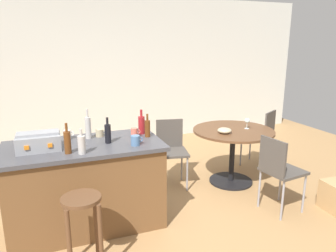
# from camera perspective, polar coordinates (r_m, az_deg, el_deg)

# --- Properties ---
(ground_plane) EXTENTS (8.80, 8.80, 0.00)m
(ground_plane) POSITION_cam_1_polar(r_m,az_deg,el_deg) (3.76, 0.13, -15.16)
(ground_plane) COLOR #A37A4C
(back_wall) EXTENTS (8.00, 0.10, 2.70)m
(back_wall) POSITION_cam_1_polar(r_m,az_deg,el_deg) (6.15, -9.92, 9.56)
(back_wall) COLOR beige
(back_wall) RESTS_ON ground_plane
(kitchen_island) EXTENTS (1.56, 0.79, 0.89)m
(kitchen_island) POSITION_cam_1_polar(r_m,az_deg,el_deg) (3.46, -14.33, -10.17)
(kitchen_island) COLOR brown
(kitchen_island) RESTS_ON ground_plane
(wooden_stool) EXTENTS (0.32, 0.32, 0.67)m
(wooden_stool) POSITION_cam_1_polar(r_m,az_deg,el_deg) (2.80, -14.97, -15.57)
(wooden_stool) COLOR brown
(wooden_stool) RESTS_ON ground_plane
(dining_table) EXTENTS (1.07, 1.07, 0.75)m
(dining_table) POSITION_cam_1_polar(r_m,az_deg,el_deg) (4.39, 11.45, -2.82)
(dining_table) COLOR black
(dining_table) RESTS_ON ground_plane
(folding_chair_near) EXTENTS (0.55, 0.55, 0.88)m
(folding_chair_near) POSITION_cam_1_polar(r_m,az_deg,el_deg) (5.10, 16.30, -1.26)
(folding_chair_near) COLOR #47423D
(folding_chair_near) RESTS_ON ground_plane
(folding_chair_far) EXTENTS (0.47, 0.47, 0.88)m
(folding_chair_far) POSITION_cam_1_polar(r_m,az_deg,el_deg) (4.25, 0.54, -3.82)
(folding_chair_far) COLOR #47423D
(folding_chair_far) RESTS_ON ground_plane
(folding_chair_left) EXTENTS (0.45, 0.45, 0.88)m
(folding_chair_left) POSITION_cam_1_polar(r_m,az_deg,el_deg) (3.78, 19.16, -7.10)
(folding_chair_left) COLOR #47423D
(folding_chair_left) RESTS_ON ground_plane
(toolbox) EXTENTS (0.39, 0.28, 0.17)m
(toolbox) POSITION_cam_1_polar(r_m,az_deg,el_deg) (3.25, -22.04, -2.56)
(toolbox) COLOR gray
(toolbox) RESTS_ON kitchen_island
(bottle_0) EXTENTS (0.06, 0.06, 0.32)m
(bottle_0) POSITION_cam_1_polar(r_m,az_deg,el_deg) (3.46, -14.04, -0.21)
(bottle_0) COLOR #B7B2AD
(bottle_0) RESTS_ON kitchen_island
(bottle_1) EXTENTS (0.06, 0.06, 0.25)m
(bottle_1) POSITION_cam_1_polar(r_m,az_deg,el_deg) (3.43, -3.68, -0.36)
(bottle_1) COLOR #603314
(bottle_1) RESTS_ON kitchen_island
(bottle_2) EXTENTS (0.06, 0.06, 0.26)m
(bottle_2) POSITION_cam_1_polar(r_m,az_deg,el_deg) (3.26, -10.66, -1.26)
(bottle_2) COLOR black
(bottle_2) RESTS_ON kitchen_island
(bottle_3) EXTENTS (0.07, 0.07, 0.23)m
(bottle_3) POSITION_cam_1_polar(r_m,az_deg,el_deg) (3.00, -15.12, -3.16)
(bottle_3) COLOR #B7B2AD
(bottle_3) RESTS_ON kitchen_island
(bottle_4) EXTENTS (0.07, 0.07, 0.27)m
(bottle_4) POSITION_cam_1_polar(r_m,az_deg,el_deg) (3.55, -4.75, 0.28)
(bottle_4) COLOR maroon
(bottle_4) RESTS_ON kitchen_island
(bottle_5) EXTENTS (0.06, 0.06, 0.28)m
(bottle_5) POSITION_cam_1_polar(r_m,az_deg,el_deg) (3.04, -17.46, -2.71)
(bottle_5) COLOR #603314
(bottle_5) RESTS_ON kitchen_island
(cup_0) EXTENTS (0.11, 0.07, 0.10)m
(cup_0) POSITION_cam_1_polar(r_m,az_deg,el_deg) (3.50, -17.44, -1.46)
(cup_0) COLOR white
(cup_0) RESTS_ON kitchen_island
(cup_1) EXTENTS (0.11, 0.07, 0.10)m
(cup_1) POSITION_cam_1_polar(r_m,az_deg,el_deg) (3.44, -5.99, -1.18)
(cup_1) COLOR #DB6651
(cup_1) RESTS_ON kitchen_island
(cup_2) EXTENTS (0.12, 0.09, 0.09)m
(cup_2) POSITION_cam_1_polar(r_m,az_deg,el_deg) (3.51, -24.08, -2.18)
(cup_2) COLOR tan
(cup_2) RESTS_ON kitchen_island
(cup_3) EXTENTS (0.13, 0.09, 0.10)m
(cup_3) POSITION_cam_1_polar(r_m,az_deg,el_deg) (3.17, -5.81, -2.57)
(cup_3) COLOR #4C7099
(cup_3) RESTS_ON kitchen_island
(cup_4) EXTENTS (0.12, 0.08, 0.08)m
(cup_4) POSITION_cam_1_polar(r_m,az_deg,el_deg) (3.52, -12.06, -1.20)
(cup_4) COLOR tan
(cup_4) RESTS_ON kitchen_island
(wine_glass) EXTENTS (0.07, 0.07, 0.14)m
(wine_glass) POSITION_cam_1_polar(r_m,az_deg,el_deg) (4.41, 13.92, 0.88)
(wine_glass) COLOR silver
(wine_glass) RESTS_ON dining_table
(serving_bowl) EXTENTS (0.18, 0.18, 0.07)m
(serving_bowl) POSITION_cam_1_polar(r_m,az_deg,el_deg) (4.15, 10.03, -0.79)
(serving_bowl) COLOR tan
(serving_bowl) RESTS_ON dining_table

